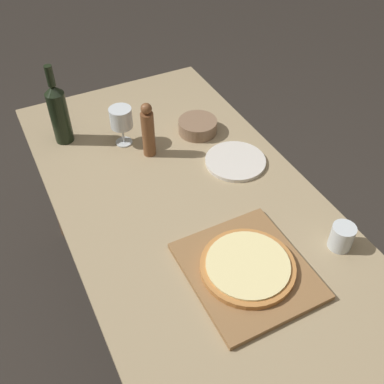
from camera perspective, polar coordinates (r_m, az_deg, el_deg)
name	(u,v)px	position (r m, az deg, el deg)	size (l,w,h in m)	color
ground_plane	(198,332)	(2.07, 0.75, -17.38)	(12.00, 12.00, 0.00)	#2D2823
dining_table	(200,233)	(1.52, 0.97, -5.22)	(0.83, 1.78, 0.75)	#9E8966
cutting_board	(247,270)	(1.31, 7.01, -9.86)	(0.33, 0.37, 0.02)	olive
pizza	(248,266)	(1.30, 7.08, -9.32)	(0.27, 0.27, 0.02)	#BC7A3D
wine_bottle	(59,112)	(1.75, -16.57, 9.69)	(0.07, 0.07, 0.31)	black
pepper_mill	(148,131)	(1.63, -5.60, 7.74)	(0.05, 0.05, 0.22)	brown
wine_glass	(121,119)	(1.69, -9.00, 9.18)	(0.08, 0.08, 0.15)	silver
small_bowl	(198,126)	(1.78, 0.73, 8.36)	(0.15, 0.15, 0.05)	#84664C
drinking_tumbler	(342,237)	(1.41, 18.48, -5.41)	(0.07, 0.07, 0.08)	silver
dinner_plate	(235,161)	(1.65, 5.53, 3.93)	(0.22, 0.22, 0.01)	silver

